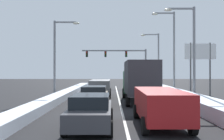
% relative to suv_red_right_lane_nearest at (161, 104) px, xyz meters
% --- Properties ---
extents(ground_plane, '(120.00, 120.00, 0.00)m').
position_rel_suv_red_right_lane_nearest_xyz_m(ground_plane, '(-1.63, 7.11, -1.02)').
color(ground_plane, black).
extents(lane_stripe_between_right_lane_and_center_lane, '(0.14, 37.10, 0.01)m').
position_rel_suv_red_right_lane_nearest_xyz_m(lane_stripe_between_right_lane_and_center_lane, '(-1.63, 10.48, -1.01)').
color(lane_stripe_between_right_lane_and_center_lane, silver).
rests_on(lane_stripe_between_right_lane_and_center_lane, ground).
extents(snow_bank_right_shoulder, '(1.98, 37.10, 0.78)m').
position_rel_suv_red_right_lane_nearest_xyz_m(snow_bank_right_shoulder, '(3.67, 10.48, -0.63)').
color(snow_bank_right_shoulder, silver).
rests_on(snow_bank_right_shoulder, ground).
extents(snow_bank_left_shoulder, '(1.28, 37.10, 0.57)m').
position_rel_suv_red_right_lane_nearest_xyz_m(snow_bank_left_shoulder, '(-6.93, 10.48, -0.73)').
color(snow_bank_left_shoulder, silver).
rests_on(snow_bank_left_shoulder, ground).
extents(suv_red_right_lane_nearest, '(2.16, 4.90, 1.67)m').
position_rel_suv_red_right_lane_nearest_xyz_m(suv_red_right_lane_nearest, '(0.00, 0.00, 0.00)').
color(suv_red_right_lane_nearest, maroon).
rests_on(suv_red_right_lane_nearest, ground).
extents(box_truck_right_lane_second, '(2.53, 7.20, 3.36)m').
position_rel_suv_red_right_lane_nearest_xyz_m(box_truck_right_lane_second, '(-0.00, 8.32, 0.88)').
color(box_truck_right_lane_second, '#1E5633').
rests_on(box_truck_right_lane_second, ground).
extents(sedan_white_right_lane_third, '(2.00, 4.50, 1.51)m').
position_rel_suv_red_right_lane_nearest_xyz_m(sedan_white_right_lane_third, '(0.21, 16.61, -0.25)').
color(sedan_white_right_lane_third, silver).
rests_on(sedan_white_right_lane_third, ground).
extents(sedan_charcoal_center_lane_nearest, '(2.00, 4.50, 1.51)m').
position_rel_suv_red_right_lane_nearest_xyz_m(sedan_charcoal_center_lane_nearest, '(-3.22, -0.45, -0.25)').
color(sedan_charcoal_center_lane_nearest, '#38383D').
rests_on(sedan_charcoal_center_lane_nearest, ground).
extents(sedan_tan_center_lane_second, '(2.00, 4.50, 1.51)m').
position_rel_suv_red_right_lane_nearest_xyz_m(sedan_tan_center_lane_second, '(-3.52, 5.59, -0.25)').
color(sedan_tan_center_lane_second, '#937F60').
rests_on(sedan_tan_center_lane_second, ground).
extents(suv_gray_center_lane_third, '(2.16, 4.90, 1.67)m').
position_rel_suv_red_right_lane_nearest_xyz_m(suv_gray_center_lane_third, '(-3.46, 12.71, 0.00)').
color(suv_gray_center_lane_third, slate).
rests_on(suv_gray_center_lane_third, ground).
extents(traffic_light_gantry, '(10.60, 0.47, 6.20)m').
position_rel_suv_red_right_lane_nearest_xyz_m(traffic_light_gantry, '(-0.45, 27.33, 3.71)').
color(traffic_light_gantry, slate).
rests_on(traffic_light_gantry, ground).
extents(street_lamp_right_near, '(2.66, 0.36, 8.03)m').
position_rel_suv_red_right_lane_nearest_xyz_m(street_lamp_right_near, '(4.33, 8.79, 3.80)').
color(street_lamp_right_near, gray).
rests_on(street_lamp_right_near, ground).
extents(street_lamp_right_mid, '(2.66, 0.36, 9.33)m').
position_rel_suv_red_right_lane_nearest_xyz_m(street_lamp_right_mid, '(4.47, 15.54, 4.48)').
color(street_lamp_right_mid, gray).
rests_on(street_lamp_right_mid, ground).
extents(street_lamp_right_far, '(2.66, 0.36, 7.95)m').
position_rel_suv_red_right_lane_nearest_xyz_m(street_lamp_right_far, '(3.99, 22.29, 3.76)').
color(street_lamp_right_far, gray).
rests_on(street_lamp_right_far, ground).
extents(street_lamp_left_mid, '(2.66, 0.36, 7.70)m').
position_rel_suv_red_right_lane_nearest_xyz_m(street_lamp_left_mid, '(-7.72, 12.71, 3.63)').
color(street_lamp_left_mid, gray).
rests_on(street_lamp_left_mid, ground).
extents(roadside_sign_right, '(3.20, 0.16, 5.50)m').
position_rel_suv_red_right_lane_nearest_xyz_m(roadside_sign_right, '(6.81, 12.99, 3.00)').
color(roadside_sign_right, '#59595B').
rests_on(roadside_sign_right, ground).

